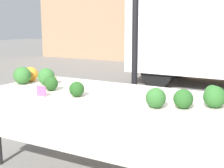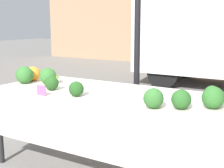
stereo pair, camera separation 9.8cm
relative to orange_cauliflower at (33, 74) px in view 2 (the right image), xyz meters
name	(u,v)px [view 2 (the right image)]	position (x,y,z in m)	size (l,w,h in m)	color
tent_pole	(137,43)	(0.95, 0.73, 0.33)	(0.07, 0.07, 2.47)	black
market_table	(108,103)	(1.07, -0.13, -0.17)	(2.38, 0.92, 0.82)	beige
orange_cauliflower	(33,74)	(0.00, 0.00, 0.00)	(0.16, 0.16, 0.16)	orange
romanesco_head	(52,73)	(0.08, 0.23, -0.02)	(0.15, 0.15, 0.12)	#93B238
broccoli_head_0	(213,98)	(2.03, -0.16, 0.00)	(0.17, 0.17, 0.17)	#2D6628
broccoli_head_1	(212,94)	(1.97, 0.06, -0.01)	(0.13, 0.13, 0.13)	#336B2D
broccoli_head_2	(76,89)	(0.88, -0.37, -0.01)	(0.14, 0.14, 0.14)	#23511E
broccoli_head_3	(24,75)	(0.03, -0.16, 0.01)	(0.19, 0.19, 0.19)	#336B2D
broccoli_head_4	(48,76)	(0.28, -0.07, 0.01)	(0.18, 0.18, 0.18)	#336B2D
broccoli_head_5	(52,83)	(0.52, -0.28, -0.01)	(0.14, 0.14, 0.14)	#23511E
broccoli_head_6	(181,99)	(1.83, -0.30, -0.01)	(0.15, 0.15, 0.15)	#285B23
broccoli_head_7	(153,98)	(1.64, -0.38, 0.00)	(0.16, 0.16, 0.16)	#336B2D
price_sign	(41,91)	(0.59, -0.51, -0.03)	(0.10, 0.01, 0.09)	#F45B9E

